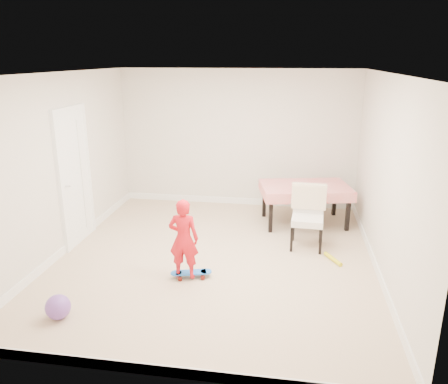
% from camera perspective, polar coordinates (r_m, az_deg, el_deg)
% --- Properties ---
extents(ground, '(5.00, 5.00, 0.00)m').
position_cam_1_polar(ground, '(6.42, -1.17, -8.62)').
color(ground, tan).
rests_on(ground, ground).
extents(ceiling, '(4.50, 5.00, 0.04)m').
position_cam_1_polar(ceiling, '(5.78, -1.33, 15.08)').
color(ceiling, white).
rests_on(ceiling, wall_back).
extents(wall_back, '(4.50, 0.04, 2.60)m').
position_cam_1_polar(wall_back, '(8.36, 1.76, 6.92)').
color(wall_back, beige).
rests_on(wall_back, ground).
extents(wall_front, '(4.50, 0.04, 2.60)m').
position_cam_1_polar(wall_front, '(3.68, -8.11, -6.99)').
color(wall_front, beige).
rests_on(wall_front, ground).
extents(wall_left, '(0.04, 5.00, 2.60)m').
position_cam_1_polar(wall_left, '(6.72, -20.36, 3.27)').
color(wall_left, beige).
rests_on(wall_left, ground).
extents(wall_right, '(0.04, 5.00, 2.60)m').
position_cam_1_polar(wall_right, '(6.00, 20.23, 1.69)').
color(wall_right, beige).
rests_on(wall_right, ground).
extents(door, '(0.11, 0.94, 2.11)m').
position_cam_1_polar(door, '(7.03, -18.91, 1.70)').
color(door, white).
rests_on(door, ground).
extents(baseboard_back, '(4.50, 0.02, 0.12)m').
position_cam_1_polar(baseboard_back, '(8.68, 1.70, -1.14)').
color(baseboard_back, white).
rests_on(baseboard_back, ground).
extents(baseboard_front, '(4.50, 0.02, 0.12)m').
position_cam_1_polar(baseboard_front, '(4.33, -7.41, -22.18)').
color(baseboard_front, white).
rests_on(baseboard_front, ground).
extents(baseboard_left, '(0.02, 5.00, 0.12)m').
position_cam_1_polar(baseboard_left, '(7.10, -19.39, -6.47)').
color(baseboard_left, white).
rests_on(baseboard_left, ground).
extents(baseboard_right, '(0.02, 5.00, 0.12)m').
position_cam_1_polar(baseboard_right, '(6.42, 19.17, -9.02)').
color(baseboard_right, white).
rests_on(baseboard_right, ground).
extents(dining_table, '(1.64, 1.22, 0.69)m').
position_cam_1_polar(dining_table, '(7.71, 10.45, -1.60)').
color(dining_table, '#BA1909').
rests_on(dining_table, ground).
extents(dining_chair, '(0.56, 0.63, 0.96)m').
position_cam_1_polar(dining_chair, '(6.70, 10.85, -3.33)').
color(dining_chair, white).
rests_on(dining_chair, ground).
extents(skateboard, '(0.58, 0.33, 0.08)m').
position_cam_1_polar(skateboard, '(5.89, -4.31, -10.71)').
color(skateboard, blue).
rests_on(skateboard, ground).
extents(child, '(0.39, 0.26, 1.07)m').
position_cam_1_polar(child, '(5.66, -5.28, -6.42)').
color(child, red).
rests_on(child, ground).
extents(balloon, '(0.28, 0.28, 0.28)m').
position_cam_1_polar(balloon, '(5.34, -20.86, -13.86)').
color(balloon, '#7447AA').
rests_on(balloon, ground).
extents(foam_toy, '(0.24, 0.38, 0.06)m').
position_cam_1_polar(foam_toy, '(6.51, 14.04, -8.48)').
color(foam_toy, yellow).
rests_on(foam_toy, ground).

